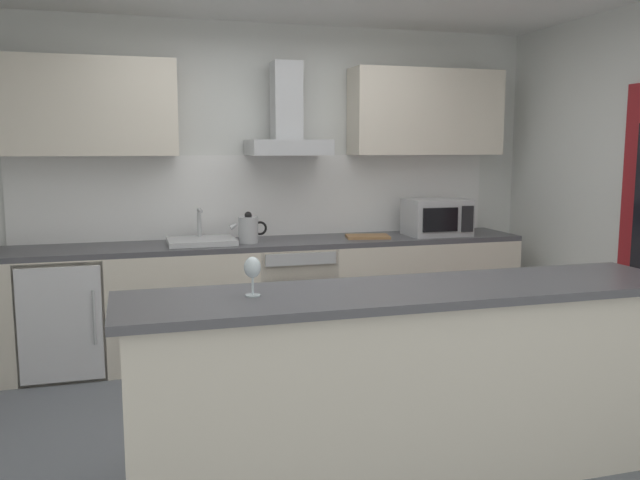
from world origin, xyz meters
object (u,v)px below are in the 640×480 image
Objects in this scene: refrigerator at (64,315)px; microwave at (437,217)px; range_hood at (287,126)px; sink at (201,240)px; oven at (292,296)px; kettle at (249,229)px; wine_glass at (252,269)px; chopping_board at (368,237)px.

microwave is at bearing -0.49° from refrigerator.
range_hood reaches higher than microwave.
microwave is at bearing -7.31° from range_hood.
refrigerator is at bearing -179.21° from sink.
kettle is (-0.35, -0.03, 0.55)m from oven.
refrigerator is at bearing 178.68° from kettle.
oven is at bearing -0.90° from sink.
oven is 0.94× the size of refrigerator.
microwave is at bearing 47.04° from wine_glass.
range_hood is 4.05× the size of wine_glass.
chopping_board is at bearing -0.52° from refrigerator.
kettle is at bearing -174.44° from oven.
range_hood reaches higher than oven.
oven is 2.35× the size of chopping_board.
wine_glass is (0.00, -2.10, 0.16)m from sink.
oven is 1.11× the size of range_hood.
oven reaches higher than refrigerator.
sink reaches higher than wine_glass.
refrigerator is at bearing 179.51° from microwave.
refrigerator is 2.41m from wine_glass.
range_hood reaches higher than kettle.
microwave is 1.47× the size of chopping_board.
range_hood is at bearing 90.00° from oven.
range_hood is at bearing 25.24° from kettle.
range_hood is (0.35, 0.16, 0.78)m from kettle.
kettle is 0.87m from range_hood.
kettle reaches higher than oven.
microwave reaches higher than kettle.
microwave is at bearing -1.16° from sink.
kettle is at bearing -179.41° from chopping_board.
refrigerator is 2.50× the size of chopping_board.
refrigerator is 1.46m from kettle.
sink is 1.11m from range_hood.
oven is 2.77× the size of kettle.
kettle is 0.97m from chopping_board.
range_hood is at bearing 72.63° from wine_glass.
refrigerator is at bearing 179.48° from chopping_board.
sink is at bearing -170.36° from range_hood.
refrigerator is (-1.69, -0.00, -0.03)m from oven.
wine_glass is at bearing -107.37° from range_hood.
sink is 1.32m from chopping_board.
range_hood reaches higher than chopping_board.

